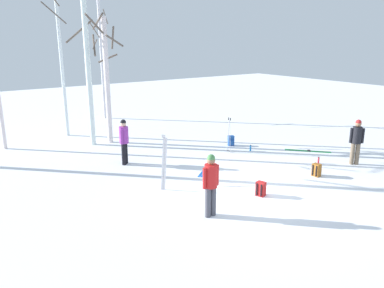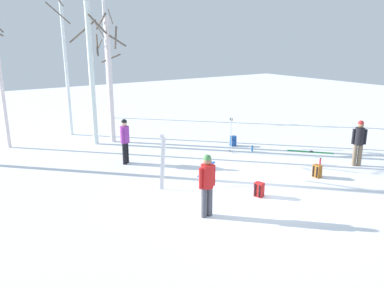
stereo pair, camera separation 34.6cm
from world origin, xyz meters
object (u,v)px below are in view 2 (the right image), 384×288
ski_poles_0 (231,134)px  water_bottle_0 (320,161)px  backpack_0 (259,190)px  birch_tree_4 (110,78)px  person_1 (359,140)px  birch_tree_3 (92,72)px  person_0 (207,181)px  ski_pair_lying_0 (206,169)px  birch_tree_2 (65,49)px  backpack_2 (317,171)px  ski_pair_lying_1 (310,152)px  water_bottle_1 (252,149)px  birch_tree_5 (107,59)px  backpack_1 (233,141)px  person_2 (125,138)px  ski_pair_planted_0 (163,163)px

ski_poles_0 → water_bottle_0: 3.64m
backpack_0 → birch_tree_4: 8.87m
person_1 → birch_tree_3: 11.10m
backpack_0 → water_bottle_0: backpack_0 is taller
person_0 → birch_tree_4: size_ratio=0.31×
ski_pair_lying_0 → birch_tree_2: size_ratio=0.18×
ski_poles_0 → backpack_2: (0.58, -3.91, -0.57)m
ski_pair_lying_1 → water_bottle_1: 2.42m
water_bottle_0 → birch_tree_3: size_ratio=0.04×
ski_pair_lying_1 → birch_tree_4: birch_tree_4 is taller
ski_pair_lying_0 → backpack_2: 3.84m
person_0 → backpack_2: (4.86, 0.29, -0.77)m
ski_pair_lying_1 → ski_pair_lying_0: bearing=172.1°
person_0 → birch_tree_4: 8.83m
birch_tree_4 → birch_tree_5: size_ratio=0.82×
birch_tree_2 → birch_tree_4: 2.93m
birch_tree_2 → backpack_1: bearing=-48.6°
birch_tree_4 → backpack_0: bearing=-82.3°
birch_tree_2 → person_0: bearing=-88.8°
water_bottle_1 → birch_tree_2: size_ratio=0.03×
backpack_0 → water_bottle_0: 4.11m
water_bottle_1 → person_2: bearing=163.7°
backpack_0 → birch_tree_2: birch_tree_2 is taller
ski_pair_lying_0 → backpack_1: bearing=33.7°
person_0 → birch_tree_3: 8.95m
ski_poles_0 → backpack_2: size_ratio=3.33×
water_bottle_0 → birch_tree_4: bearing=124.5°
ski_pair_lying_0 → water_bottle_1: size_ratio=5.84×
water_bottle_0 → water_bottle_1: 2.87m
backpack_2 → birch_tree_2: (-5.10, 10.66, 3.90)m
person_2 → ski_pair_lying_1: (7.01, -2.92, -0.97)m
person_0 → birch_tree_3: birch_tree_3 is taller
person_1 → birch_tree_5: size_ratio=0.26×
ski_pair_lying_0 → ski_pair_lying_1: same height
person_1 → ski_pair_planted_0: bearing=164.3°
birch_tree_2 → birch_tree_3: size_ratio=1.36×
birch_tree_3 → person_1: bearing=-50.5°
person_0 → backpack_0: (2.08, 0.19, -0.77)m
ski_pair_lying_1 → backpack_0: 5.49m
birch_tree_5 → backpack_2: bearing=-82.0°
person_0 → ski_pair_lying_1: bearing=18.6°
ski_pair_planted_0 → backpack_2: 5.32m
ski_pair_lying_0 → ski_pair_lying_1: bearing=-7.9°
person_0 → backpack_2: person_0 is taller
backpack_1 → water_bottle_0: backpack_1 is taller
person_2 → backpack_2: size_ratio=3.90×
backpack_0 → birch_tree_2: (-2.31, 10.76, 3.90)m
ski_pair_lying_1 → birch_tree_5: bearing=109.9°
ski_poles_0 → backpack_2: bearing=-81.6°
person_1 → ski_pair_lying_0: (-4.87, 2.79, -0.97)m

